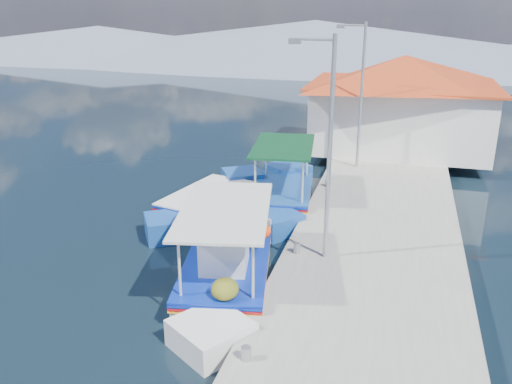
# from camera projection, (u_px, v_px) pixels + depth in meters

# --- Properties ---
(ground) EXTENTS (160.00, 160.00, 0.00)m
(ground) POSITION_uv_depth(u_px,v_px,m) (144.00, 284.00, 14.48)
(ground) COLOR black
(ground) RESTS_ON ground
(quay) EXTENTS (5.00, 44.00, 0.50)m
(quay) POSITION_uv_depth(u_px,v_px,m) (380.00, 217.00, 18.33)
(quay) COLOR #A09D96
(quay) RESTS_ON ground
(bollards) EXTENTS (0.20, 17.20, 0.30)m
(bollards) POSITION_uv_depth(u_px,v_px,m) (316.00, 208.00, 18.05)
(bollards) COLOR #A5A8AD
(bollards) RESTS_ON quay
(main_caique) EXTENTS (3.19, 7.44, 2.50)m
(main_caique) POSITION_uv_depth(u_px,v_px,m) (228.00, 269.00, 14.26)
(main_caique) COLOR silver
(main_caique) RESTS_ON ground
(caique_green_canopy) EXTENTS (2.68, 6.92, 2.61)m
(caique_green_canopy) POSITION_uv_depth(u_px,v_px,m) (283.00, 195.00, 19.98)
(caique_green_canopy) COLOR #194797
(caique_green_canopy) RESTS_ON ground
(caique_blue_hull) EXTENTS (2.98, 6.64, 1.21)m
(caique_blue_hull) POSITION_uv_depth(u_px,v_px,m) (209.00, 204.00, 19.31)
(caique_blue_hull) COLOR #194797
(caique_blue_hull) RESTS_ON ground
(harbor_building) EXTENTS (10.49, 10.49, 4.40)m
(harbor_building) POSITION_uv_depth(u_px,v_px,m) (401.00, 100.00, 25.58)
(harbor_building) COLOR silver
(harbor_building) RESTS_ON quay
(lamp_post_near) EXTENTS (1.21, 0.14, 6.00)m
(lamp_post_near) POSITION_uv_depth(u_px,v_px,m) (327.00, 139.00, 13.85)
(lamp_post_near) COLOR #A5A8AD
(lamp_post_near) RESTS_ON quay
(lamp_post_far) EXTENTS (1.21, 0.14, 6.00)m
(lamp_post_far) POSITION_uv_depth(u_px,v_px,m) (359.00, 89.00, 22.02)
(lamp_post_far) COLOR #A5A8AD
(lamp_post_far) RESTS_ON quay
(mountain_ridge) EXTENTS (171.40, 96.00, 5.50)m
(mountain_ridge) POSITION_uv_depth(u_px,v_px,m) (412.00, 49.00, 62.92)
(mountain_ridge) COLOR slate
(mountain_ridge) RESTS_ON ground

